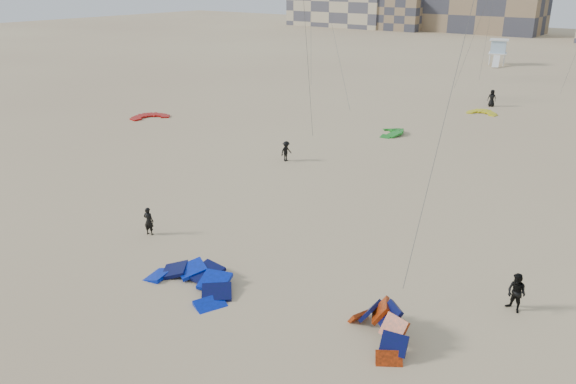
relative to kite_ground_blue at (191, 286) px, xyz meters
The scene contains 13 objects.
ground 2.58m from the kite_ground_blue, behind, with size 320.00×320.00×0.00m, color #CBB588.
kite_ground_blue is the anchor object (origin of this frame).
kite_ground_orange 9.25m from the kite_ground_blue, 10.27° to the left, with size 3.47×2.54×2.38m, color red, non-canonical shape.
kite_ground_red 35.11m from the kite_ground_blue, 143.22° to the left, with size 3.52×3.73×0.43m, color #B51908, non-canonical shape.
kite_ground_green 30.86m from the kite_ground_blue, 99.86° to the left, with size 3.16×3.31×0.77m, color #1B8F23, non-canonical shape.
kite_ground_yellow 43.54m from the kite_ground_blue, 91.75° to the left, with size 2.82×2.94×0.59m, color #C7B50B, non-canonical shape.
kitesurfer_main 6.63m from the kite_ground_blue, 156.97° to the left, with size 0.60×0.39×1.65m, color black.
kitesurfer_b 14.69m from the kite_ground_blue, 29.01° to the left, with size 0.87×0.68×1.80m, color black.
kitesurfer_c 19.76m from the kite_ground_blue, 114.14° to the left, with size 1.04×0.60×1.61m, color black.
kitesurfer_e 47.76m from the kite_ground_blue, 92.12° to the left, with size 0.92×0.60×1.88m, color black.
lifeguard_tower_far 80.64m from the kite_ground_blue, 98.29° to the left, with size 3.53×5.95×4.08m.
condo_west_a 148.85m from the kite_ground_blue, 119.21° to the left, with size 30.00×15.00×14.00m, color tan.
condo_fill_left 138.23m from the kite_ground_blue, 112.36° to the left, with size 12.00×10.00×8.00m, color #836B4F.
Camera 1 is at (20.24, -15.47, 13.76)m, focal length 35.00 mm.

